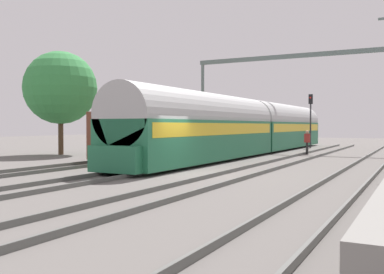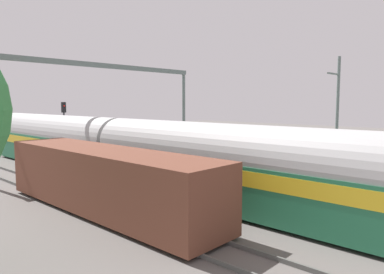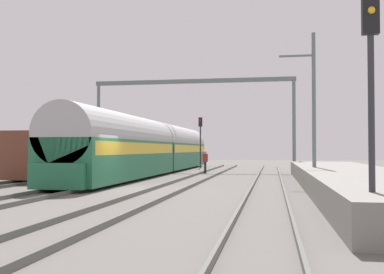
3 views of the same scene
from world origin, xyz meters
TOP-DOWN VIEW (x-y plane):
  - ground at (0.00, 0.00)m, footprint 120.00×120.00m
  - track_far_west at (-6.50, 0.00)m, footprint 1.52×60.00m
  - track_west at (-2.17, 0.00)m, footprint 1.52×60.00m
  - track_east at (2.17, 0.00)m, footprint 1.52×60.00m
  - platform at (10.31, 2.00)m, footprint 4.40×28.00m
  - passenger_train at (-2.17, 13.96)m, footprint 2.93×32.85m
  - freight_car at (-6.50, 8.94)m, footprint 2.80×13.00m
  - person_crossing at (1.56, 15.22)m, footprint 0.42×0.28m
  - railway_signal_far at (-0.25, 24.47)m, footprint 0.36×0.30m
  - catenary_gantry at (0.00, 18.51)m, footprint 17.39×0.28m
  - catenary_pole_east_mid at (8.85, 4.50)m, footprint 1.90×0.20m

SIDE VIEW (x-z plane):
  - ground at x=0.00m, z-range 0.00..0.00m
  - track_far_west at x=-6.50m, z-range 0.00..0.16m
  - track_west at x=-2.17m, z-range 0.00..0.16m
  - track_east at x=2.17m, z-range 0.00..0.16m
  - platform at x=10.31m, z-range 0.00..0.90m
  - person_crossing at x=1.56m, z-range 0.16..1.89m
  - freight_car at x=-6.50m, z-range 0.12..2.82m
  - passenger_train at x=-2.17m, z-range 0.06..3.88m
  - railway_signal_far at x=-0.25m, z-range 0.71..5.68m
  - catenary_pole_east_mid at x=8.85m, z-range 0.15..8.15m
  - catenary_gantry at x=0.00m, z-range 2.02..9.88m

